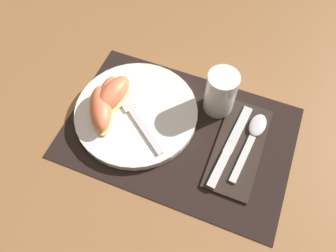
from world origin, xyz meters
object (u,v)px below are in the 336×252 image
at_px(citrus_wedge_1, 104,100).
at_px(citrus_wedge_2, 101,109).
at_px(knife, 230,147).
at_px(spoon, 254,134).
at_px(plate, 136,112).
at_px(fork, 133,113).
at_px(juice_glass, 220,94).
at_px(citrus_wedge_0, 113,95).

bearing_deg(citrus_wedge_1, citrus_wedge_2, -78.41).
bearing_deg(knife, spoon, 51.16).
height_order(plate, knife, plate).
bearing_deg(fork, citrus_wedge_1, -179.88).
xyz_separation_m(juice_glass, citrus_wedge_1, (-0.23, -0.10, -0.01)).
relative_size(juice_glass, citrus_wedge_1, 0.82).
relative_size(knife, spoon, 1.19).
bearing_deg(knife, citrus_wedge_1, -179.09).
height_order(knife, citrus_wedge_0, citrus_wedge_0).
bearing_deg(citrus_wedge_0, fork, -16.15).
bearing_deg(citrus_wedge_1, plate, 7.73).
bearing_deg(plate, fork, -101.91).
distance_m(knife, citrus_wedge_1, 0.28).
bearing_deg(spoon, knife, -128.84).
xyz_separation_m(fork, citrus_wedge_1, (-0.07, -0.00, 0.01)).
relative_size(plate, knife, 1.29).
bearing_deg(fork, citrus_wedge_2, -158.50).
bearing_deg(knife, citrus_wedge_2, -174.08).
bearing_deg(citrus_wedge_0, plate, -6.61).
height_order(citrus_wedge_0, citrus_wedge_2, citrus_wedge_0).
bearing_deg(spoon, citrus_wedge_2, -166.38).
relative_size(juice_glass, spoon, 0.59).
bearing_deg(plate, citrus_wedge_0, 173.39).
distance_m(citrus_wedge_0, citrus_wedge_1, 0.02).
distance_m(fork, citrus_wedge_2, 0.07).
height_order(plate, fork, fork).
bearing_deg(plate, knife, -1.31).
relative_size(citrus_wedge_0, citrus_wedge_1, 0.92).
distance_m(plate, citrus_wedge_0, 0.06).
xyz_separation_m(knife, spoon, (0.04, 0.05, 0.00)).
height_order(knife, spoon, spoon).
relative_size(plate, citrus_wedge_0, 2.30).
bearing_deg(juice_glass, citrus_wedge_1, -157.14).
height_order(fork, citrus_wedge_2, citrus_wedge_2).
xyz_separation_m(juice_glass, knife, (0.05, -0.09, -0.04)).
bearing_deg(citrus_wedge_1, knife, 0.91).
bearing_deg(juice_glass, citrus_wedge_0, -159.56).
xyz_separation_m(juice_glass, spoon, (0.09, -0.04, -0.04)).
relative_size(spoon, citrus_wedge_0, 1.50).
relative_size(plate, citrus_wedge_2, 2.13).
relative_size(fork, citrus_wedge_0, 1.48).
height_order(plate, spoon, plate).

